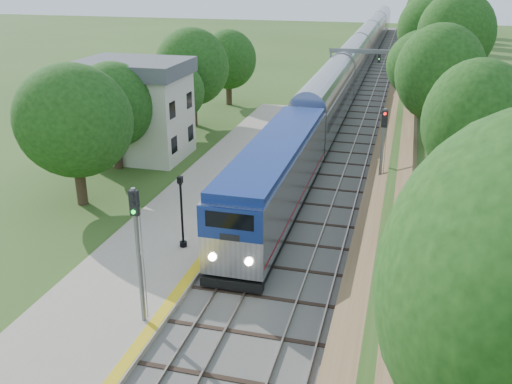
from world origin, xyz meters
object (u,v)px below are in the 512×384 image
(signal_farside, at_px, (382,149))
(station_building, at_px, (136,108))
(signal_gantry, at_px, (365,62))
(lamppost_far, at_px, (182,216))
(train, at_px, (358,57))
(signal_platform, at_px, (138,242))

(signal_farside, bearing_deg, station_building, 162.16)
(station_building, height_order, signal_gantry, station_building)
(station_building, bearing_deg, lamppost_far, -56.72)
(station_building, distance_m, train, 46.77)
(signal_gantry, bearing_deg, lamppost_far, -98.91)
(station_building, xyz_separation_m, signal_platform, (11.10, -22.54, 0.13))
(train, relative_size, signal_farside, 19.43)
(signal_platform, relative_size, signal_farside, 0.94)
(train, xyz_separation_m, signal_farside, (6.20, -51.10, 1.78))
(lamppost_far, bearing_deg, station_building, 123.28)
(signal_gantry, distance_m, signal_platform, 47.84)
(station_building, relative_size, signal_platform, 1.37)
(lamppost_far, xyz_separation_m, signal_platform, (0.97, -7.11, 1.99))
(train, xyz_separation_m, lamppost_far, (-3.87, -60.03, -0.19))
(signal_platform, bearing_deg, signal_farside, 60.43)
(station_building, relative_size, signal_farside, 1.29)
(signal_farside, bearing_deg, lamppost_far, -138.42)
(lamppost_far, relative_size, signal_platform, 0.66)
(station_building, relative_size, train, 0.07)
(lamppost_far, bearing_deg, signal_farside, 41.58)
(signal_gantry, relative_size, signal_platform, 1.34)
(station_building, distance_m, signal_farside, 21.22)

